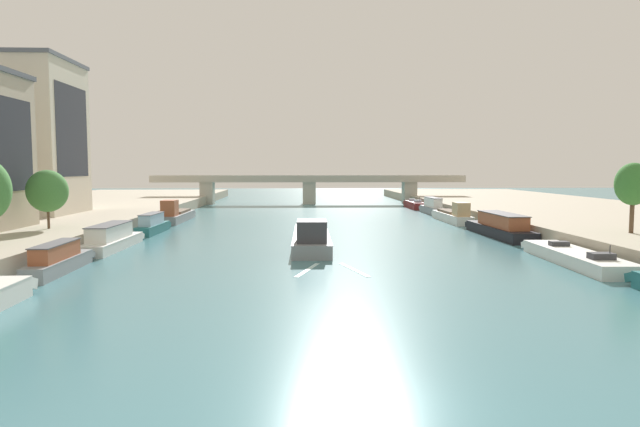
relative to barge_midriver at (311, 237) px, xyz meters
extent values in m
plane|color=#42757F|center=(1.24, -37.21, -0.97)|extent=(400.00, 400.00, 0.00)
cube|color=#A89E89|center=(-39.10, 17.79, -0.06)|extent=(36.00, 170.00, 1.83)
cube|color=#A89E89|center=(41.57, 17.79, -0.06)|extent=(36.00, 170.00, 1.83)
cube|color=gray|center=(0.01, 0.70, -0.37)|extent=(3.87, 18.94, 1.21)
cube|color=gray|center=(0.19, 10.49, -0.25)|extent=(3.37, 1.31, 0.97)
cube|color=gray|center=(0.01, 0.70, 0.27)|extent=(3.94, 18.94, 0.06)
cube|color=#38383D|center=(-0.10, -5.72, 1.26)|extent=(2.71, 3.82, 1.93)
cube|color=black|center=(-0.07, -3.82, 1.55)|extent=(2.12, 0.07, 0.54)
cube|color=brown|center=(0.05, 2.59, 0.48)|extent=(2.93, 9.87, 0.36)
cylinder|color=#232328|center=(0.44, -4.97, 0.85)|extent=(0.07, 0.07, 1.10)
cube|color=silver|center=(2.97, -13.07, -0.96)|extent=(1.90, 5.89, 0.03)
cube|color=silver|center=(-0.62, -13.00, -0.96)|extent=(2.10, 5.84, 0.03)
cube|color=silver|center=(-19.00, -20.60, -0.24)|extent=(2.36, 1.30, 0.98)
cube|color=gray|center=(-19.41, -13.24, -0.45)|extent=(1.89, 9.46, 1.03)
cube|color=gray|center=(-19.50, -8.17, -0.35)|extent=(1.65, 1.25, 0.88)
cube|color=gray|center=(-19.41, -13.24, 0.09)|extent=(1.92, 9.47, 0.06)
cube|color=#9E5133|center=(-19.40, -13.71, 0.70)|extent=(1.51, 6.06, 1.16)
cube|color=#4C4C51|center=(-19.40, -13.71, 1.32)|extent=(1.62, 6.25, 0.08)
cylinder|color=#232328|center=(-19.10, -16.06, 0.67)|extent=(0.07, 0.07, 1.10)
cube|color=silver|center=(-19.43, -1.07, -0.49)|extent=(2.61, 11.82, 0.97)
cube|color=silver|center=(-19.34, 5.17, -0.39)|extent=(2.33, 1.25, 0.85)
cube|color=silver|center=(-19.43, -1.07, 0.03)|extent=(2.66, 11.82, 0.06)
cube|color=white|center=(-19.44, -1.66, 0.77)|extent=(2.11, 7.57, 1.42)
cube|color=#4C4C51|center=(-19.44, -1.66, 1.52)|extent=(2.26, 7.80, 0.08)
cylinder|color=#232328|center=(-19.12, -4.61, 0.61)|extent=(0.07, 0.07, 1.10)
cube|color=#23666B|center=(-18.92, 12.13, -0.45)|extent=(2.01, 9.10, 1.05)
cube|color=#23666B|center=(-18.79, 17.00, -0.34)|extent=(1.71, 1.27, 0.89)
cube|color=#23666B|center=(-18.92, 12.13, 0.11)|extent=(2.05, 9.10, 0.06)
cube|color=#9EBCD6|center=(-18.93, 11.67, 0.77)|extent=(1.61, 5.83, 1.27)
cube|color=#4C4C51|center=(-18.93, 11.67, 1.45)|extent=(1.72, 6.01, 0.08)
cylinder|color=#232328|center=(-18.73, 9.40, 0.69)|extent=(0.07, 0.07, 1.10)
cube|color=gray|center=(-19.27, 27.45, -0.41)|extent=(2.69, 13.89, 1.13)
cube|color=gray|center=(-19.22, 34.74, -0.29)|extent=(2.49, 1.25, 0.93)
cube|color=gray|center=(-19.27, 27.45, 0.19)|extent=(2.74, 13.89, 0.06)
cube|color=#9E5133|center=(-19.29, 22.73, 1.33)|extent=(1.97, 2.79, 2.22)
cube|color=black|center=(-19.29, 24.13, 1.66)|extent=(1.57, 0.04, 0.62)
cube|color=brown|center=(-19.26, 28.84, 0.40)|extent=(2.08, 7.23, 0.36)
cylinder|color=#232328|center=(-18.90, 23.28, 0.77)|extent=(0.07, 0.07, 1.10)
cube|color=silver|center=(21.47, -11.20, -0.46)|extent=(3.58, 14.42, 1.01)
cube|color=silver|center=(21.70, -3.69, -0.36)|extent=(3.02, 1.31, 0.87)
cube|color=silver|center=(21.47, -11.20, 0.07)|extent=(3.64, 14.42, 0.06)
cube|color=#38383D|center=(21.56, -8.05, 0.30)|extent=(1.60, 0.95, 0.40)
cube|color=#38383D|center=(21.35, -15.21, 0.34)|extent=(1.76, 1.15, 0.48)
cylinder|color=#232328|center=(21.81, -15.52, 0.65)|extent=(0.07, 0.07, 1.10)
cube|color=black|center=(21.86, 7.00, -0.39)|extent=(3.13, 14.73, 1.15)
cube|color=black|center=(21.72, 14.69, -0.28)|extent=(2.75, 1.29, 0.94)
cube|color=black|center=(21.86, 7.00, 0.21)|extent=(3.19, 14.73, 0.06)
cube|color=#9E5133|center=(21.87, 6.27, 0.99)|extent=(2.52, 9.44, 1.48)
cube|color=#4C4C51|center=(21.87, 6.27, 1.77)|extent=(2.70, 9.72, 0.08)
cylinder|color=#232328|center=(22.36, 2.61, 0.79)|extent=(0.07, 0.07, 1.10)
cube|color=silver|center=(21.36, 24.97, -0.38)|extent=(2.45, 13.71, 1.17)
cube|color=silver|center=(21.38, 32.17, -0.27)|extent=(2.30, 1.25, 0.95)
cube|color=silver|center=(21.36, 24.97, 0.23)|extent=(2.50, 13.71, 0.06)
cube|color=tan|center=(21.34, 20.31, 1.21)|extent=(1.82, 2.75, 1.90)
cube|color=black|center=(21.35, 21.69, 1.50)|extent=(1.45, 0.03, 0.53)
cube|color=brown|center=(21.36, 26.34, 0.44)|extent=(1.90, 7.13, 0.36)
cylinder|color=#232328|center=(21.71, 20.86, 0.81)|extent=(0.07, 0.07, 1.10)
cube|color=gray|center=(21.80, 38.64, -0.38)|extent=(2.00, 10.24, 1.18)
cube|color=gray|center=(21.70, 44.10, -0.26)|extent=(1.75, 1.28, 0.96)
cube|color=gray|center=(21.80, 38.64, 0.24)|extent=(2.04, 10.24, 0.06)
cube|color=white|center=(21.81, 38.13, 1.05)|extent=(1.61, 6.56, 1.56)
cube|color=#4C4C51|center=(21.81, 38.13, 1.88)|extent=(1.72, 6.76, 0.08)
cylinder|color=#232328|center=(22.13, 35.58, 0.82)|extent=(0.07, 0.07, 1.10)
cube|color=maroon|center=(21.59, 51.97, -0.33)|extent=(2.30, 10.73, 1.29)
cube|color=maroon|center=(21.62, 57.68, -0.20)|extent=(2.14, 1.28, 1.01)
cube|color=maroon|center=(21.59, 51.97, 0.35)|extent=(2.34, 10.73, 0.06)
cube|color=#9EBCD6|center=(21.60, 54.33, 0.58)|extent=(1.13, 0.91, 0.40)
cube|color=#9EBCD6|center=(21.58, 48.97, 0.62)|extent=(1.24, 1.11, 0.48)
cylinder|color=#232328|center=(21.91, 48.75, 0.93)|extent=(0.07, 0.07, 1.10)
cylinder|color=brown|center=(-26.30, 0.86, 2.17)|extent=(0.25, 0.25, 2.62)
ellipsoid|color=#427F3D|center=(-26.30, 0.86, 4.63)|extent=(3.95, 3.95, 4.19)
cylinder|color=brown|center=(29.75, -5.25, 2.60)|extent=(0.39, 0.39, 3.49)
ellipsoid|color=#387533|center=(29.75, -5.25, 5.44)|extent=(3.23, 3.23, 3.95)
cube|color=#232833|center=(-29.30, 0.03, 9.21)|extent=(0.04, 8.78, 9.11)
cube|color=beige|center=(-36.92, 19.43, 10.76)|extent=(11.83, 12.57, 19.80)
cube|color=#565B66|center=(-36.92, 19.43, 20.91)|extent=(12.18, 12.94, 0.50)
cube|color=#232833|center=(-30.99, 19.43, 11.75)|extent=(0.04, 10.05, 11.88)
cube|color=#ADA899|center=(1.24, 66.70, 4.13)|extent=(68.66, 4.40, 0.60)
cube|color=#ADA899|center=(1.24, 64.70, 4.88)|extent=(68.66, 0.30, 0.90)
cube|color=#ADA899|center=(1.24, 68.70, 4.88)|extent=(68.66, 0.30, 0.90)
cube|color=#ADA899|center=(-21.10, 66.70, 1.43)|extent=(2.80, 3.60, 4.80)
cube|color=#ADA899|center=(1.24, 66.70, 1.43)|extent=(2.80, 3.60, 4.80)
cube|color=#ADA899|center=(23.57, 66.70, 1.43)|extent=(2.80, 3.60, 4.80)
camera|label=1|loc=(-1.41, -55.22, 6.90)|focal=31.02mm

